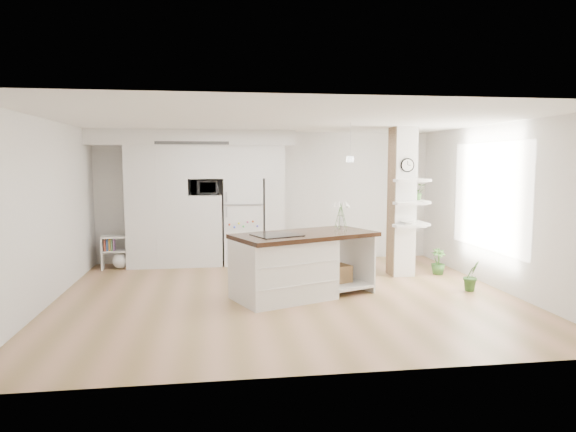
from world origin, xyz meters
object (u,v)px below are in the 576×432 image
floor_plant_a (471,276)px  kitchen_island (290,265)px  refrigerator (243,221)px  bookshelf (118,254)px

floor_plant_a → kitchen_island: bearing=179.9°
refrigerator → floor_plant_a: 4.54m
refrigerator → kitchen_island: (0.57, -2.79, -0.37)m
kitchen_island → bookshelf: 4.00m
refrigerator → floor_plant_a: (3.52, -2.79, -0.63)m
refrigerator → bookshelf: bearing=-175.8°
bookshelf → floor_plant_a: bookshelf is taller
kitchen_island → floor_plant_a: (2.95, -0.00, -0.26)m
bookshelf → floor_plant_a: size_ratio=1.30×
kitchen_island → bookshelf: size_ratio=3.74×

